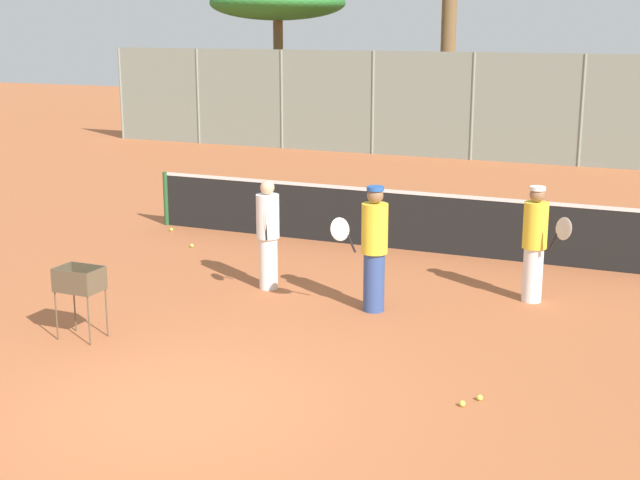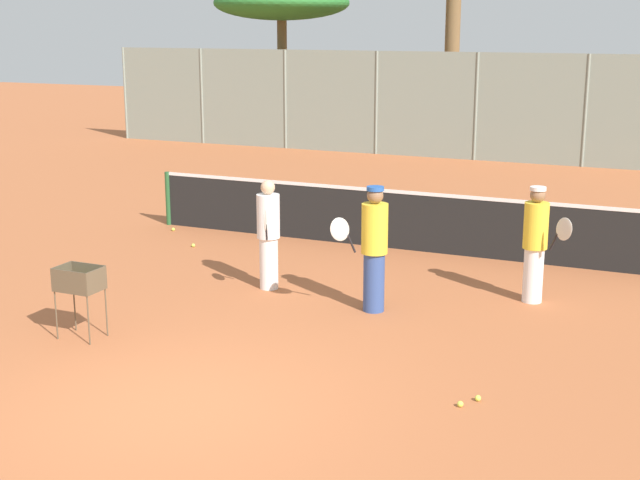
{
  "view_description": "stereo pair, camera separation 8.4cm",
  "coord_description": "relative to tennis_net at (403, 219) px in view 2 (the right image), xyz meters",
  "views": [
    {
      "loc": [
        4.89,
        -7.35,
        3.95
      ],
      "look_at": [
        0.04,
        3.69,
        1.0
      ],
      "focal_mm": 50.0,
      "sensor_mm": 36.0,
      "label": 1
    },
    {
      "loc": [
        4.97,
        -7.31,
        3.95
      ],
      "look_at": [
        0.04,
        3.69,
        1.0
      ],
      "focal_mm": 50.0,
      "sensor_mm": 36.0,
      "label": 2
    }
  ],
  "objects": [
    {
      "name": "tree_1",
      "position": [
        -8.7,
        12.7,
        3.98
      ],
      "size": [
        4.53,
        4.53,
        5.15
      ],
      "color": "brown",
      "rests_on": "ground_plane"
    },
    {
      "name": "player_yellow_shirt",
      "position": [
        0.77,
        -3.48,
        0.36
      ],
      "size": [
        0.67,
        0.77,
        1.78
      ],
      "rotation": [
        0.0,
        0.0,
        4.03
      ],
      "color": "#334C8C",
      "rests_on": "ground_plane"
    },
    {
      "name": "ball_cart",
      "position": [
        -2.27,
        -6.03,
        0.15
      ],
      "size": [
        0.56,
        0.41,
        0.94
      ],
      "color": "brown",
      "rests_on": "ground_plane"
    },
    {
      "name": "tennis_ball_0",
      "position": [
        -3.5,
        -1.39,
        -0.53
      ],
      "size": [
        0.07,
        0.07,
        0.07
      ],
      "primitive_type": "sphere",
      "color": "#D1E54C",
      "rests_on": "ground_plane"
    },
    {
      "name": "ground_plane",
      "position": [
        0.0,
        -7.38,
        -0.56
      ],
      "size": [
        80.0,
        80.0,
        0.0
      ],
      "primitive_type": "plane",
      "color": "#B26038"
    },
    {
      "name": "tennis_net",
      "position": [
        0.0,
        0.0,
        0.0
      ],
      "size": [
        9.98,
        0.1,
        1.07
      ],
      "color": "#26592D",
      "rests_on": "ground_plane"
    },
    {
      "name": "player_white_outfit",
      "position": [
        -1.07,
        -3.11,
        0.3
      ],
      "size": [
        0.47,
        0.85,
        1.67
      ],
      "rotation": [
        0.0,
        0.0,
        5.11
      ],
      "color": "white",
      "rests_on": "ground_plane"
    },
    {
      "name": "tennis_ball_3",
      "position": [
        -4.54,
        -0.45,
        -0.53
      ],
      "size": [
        0.07,
        0.07,
        0.07
      ],
      "primitive_type": "sphere",
      "color": "#D1E54C",
      "rests_on": "ground_plane"
    },
    {
      "name": "tennis_ball_4",
      "position": [
        2.76,
        -6.13,
        -0.53
      ],
      "size": [
        0.07,
        0.07,
        0.07
      ],
      "primitive_type": "sphere",
      "color": "#D1E54C",
      "rests_on": "ground_plane"
    },
    {
      "name": "tennis_ball_2",
      "position": [
        2.89,
        -5.91,
        -0.53
      ],
      "size": [
        0.07,
        0.07,
        0.07
      ],
      "primitive_type": "sphere",
      "color": "#D1E54C",
      "rests_on": "ground_plane"
    },
    {
      "name": "back_fence",
      "position": [
        -0.0,
        11.0,
        1.0
      ],
      "size": [
        27.99,
        0.08,
        3.12
      ],
      "color": "gray",
      "rests_on": "ground_plane"
    },
    {
      "name": "player_red_cap",
      "position": [
        2.73,
        -2.14,
        0.32
      ],
      "size": [
        0.79,
        0.6,
        1.7
      ],
      "rotation": [
        0.0,
        0.0,
        5.68
      ],
      "color": "white",
      "rests_on": "ground_plane"
    }
  ]
}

